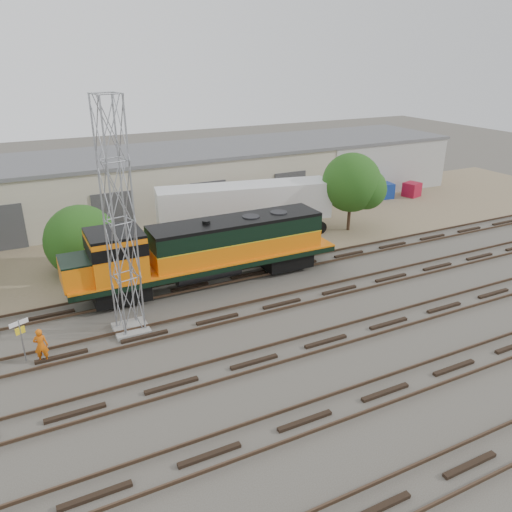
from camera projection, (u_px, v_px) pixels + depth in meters
name	position (u px, v px, depth m)	size (l,w,h in m)	color
ground	(295.00, 316.00, 27.44)	(140.00, 140.00, 0.00)	#47423A
dirt_strip	(199.00, 234.00, 39.86)	(80.00, 16.00, 0.02)	#726047
tracks	(326.00, 341.00, 24.92)	(80.00, 20.40, 0.28)	black
warehouse	(168.00, 180.00, 45.48)	(58.40, 10.40, 5.30)	#BAB39B
locomotive	(203.00, 250.00, 30.27)	(16.90, 2.96, 4.06)	black
signal_tower	(120.00, 226.00, 23.89)	(1.74, 1.74, 11.82)	gray
sign_post	(21.00, 333.00, 22.93)	(0.83, 0.38, 2.17)	gray
worker	(41.00, 345.00, 23.11)	(0.64, 0.42, 1.74)	#D65A0B
semi_trailer	(249.00, 204.00, 38.55)	(13.69, 5.10, 4.13)	silver
dumpster_blue	(384.00, 191.00, 49.40)	(1.60, 1.50, 1.50)	navy
dumpster_red	(412.00, 190.00, 49.99)	(1.50, 1.40, 1.40)	maroon
tree_mid	(86.00, 243.00, 32.44)	(4.97, 4.73, 4.73)	#382619
tree_east	(355.00, 184.00, 39.26)	(4.88, 4.65, 6.28)	#382619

